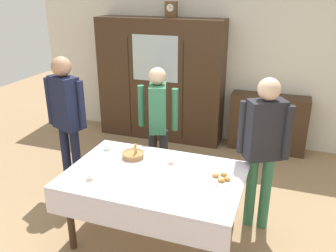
% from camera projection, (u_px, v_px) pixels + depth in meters
% --- Properties ---
extents(ground_plane, '(12.00, 12.00, 0.00)m').
position_uv_depth(ground_plane, '(162.00, 225.00, 3.88)').
color(ground_plane, '#997A56').
rests_on(ground_plane, ground).
extents(back_wall, '(6.40, 0.10, 2.70)m').
position_uv_depth(back_wall, '(219.00, 59.00, 5.71)').
color(back_wall, silver).
rests_on(back_wall, ground).
extents(dining_table, '(1.71, 1.13, 0.75)m').
position_uv_depth(dining_table, '(153.00, 184.00, 3.43)').
color(dining_table, '#3D2819').
rests_on(dining_table, ground).
extents(wall_cabinet, '(2.09, 0.46, 1.99)m').
position_uv_depth(wall_cabinet, '(160.00, 80.00, 5.86)').
color(wall_cabinet, '#3D2819').
rests_on(wall_cabinet, ground).
extents(mantel_clock, '(0.18, 0.11, 0.24)m').
position_uv_depth(mantel_clock, '(171.00, 10.00, 5.39)').
color(mantel_clock, brown).
rests_on(mantel_clock, wall_cabinet).
extents(bookshelf_low, '(1.17, 0.35, 0.89)m').
position_uv_depth(bookshelf_low, '(268.00, 123.00, 5.55)').
color(bookshelf_low, '#3D2819').
rests_on(bookshelf_low, ground).
extents(book_stack, '(0.16, 0.22, 0.06)m').
position_uv_depth(book_stack, '(271.00, 94.00, 5.38)').
color(book_stack, '#2D5184').
rests_on(book_stack, bookshelf_low).
extents(tea_cup_center, '(0.13, 0.13, 0.06)m').
position_uv_depth(tea_cup_center, '(171.00, 161.00, 3.63)').
color(tea_cup_center, white).
rests_on(tea_cup_center, dining_table).
extents(tea_cup_front_edge, '(0.13, 0.13, 0.06)m').
position_uv_depth(tea_cup_front_edge, '(91.00, 177.00, 3.32)').
color(tea_cup_front_edge, white).
rests_on(tea_cup_front_edge, dining_table).
extents(tea_cup_far_right, '(0.13, 0.13, 0.06)m').
position_uv_depth(tea_cup_far_right, '(108.00, 148.00, 3.92)').
color(tea_cup_far_right, silver).
rests_on(tea_cup_far_right, dining_table).
extents(bread_basket, '(0.24, 0.24, 0.16)m').
position_uv_depth(bread_basket, '(133.00, 155.00, 3.75)').
color(bread_basket, '#9E7542').
rests_on(bread_basket, dining_table).
extents(pastry_plate, '(0.28, 0.28, 0.05)m').
position_uv_depth(pastry_plate, '(221.00, 178.00, 3.32)').
color(pastry_plate, white).
rests_on(pastry_plate, dining_table).
extents(spoon_far_right, '(0.12, 0.02, 0.01)m').
position_uv_depth(spoon_far_right, '(141.00, 185.00, 3.24)').
color(spoon_far_right, silver).
rests_on(spoon_far_right, dining_table).
extents(spoon_near_left, '(0.12, 0.02, 0.01)m').
position_uv_depth(spoon_near_left, '(192.00, 198.00, 3.03)').
color(spoon_near_left, silver).
rests_on(spoon_near_left, dining_table).
extents(person_near_right_end, '(0.52, 0.35, 1.65)m').
position_uv_depth(person_near_right_end, '(263.00, 141.00, 3.53)').
color(person_near_right_end, '#33704C').
rests_on(person_near_right_end, ground).
extents(person_beside_shelf, '(0.52, 0.32, 1.71)m').
position_uv_depth(person_beside_shelf, '(66.00, 112.00, 4.21)').
color(person_beside_shelf, '#191E38').
rests_on(person_beside_shelf, ground).
extents(person_behind_table_left, '(0.52, 0.41, 1.56)m').
position_uv_depth(person_behind_table_left, '(158.00, 117.00, 4.36)').
color(person_behind_table_left, '#232328').
rests_on(person_behind_table_left, ground).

